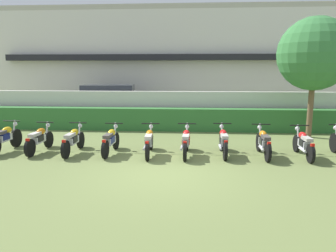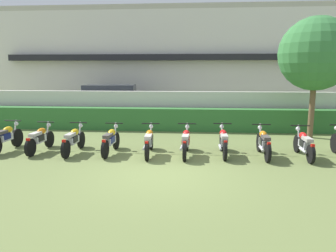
{
  "view_description": "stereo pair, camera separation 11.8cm",
  "coord_description": "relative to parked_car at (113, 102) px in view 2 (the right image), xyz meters",
  "views": [
    {
      "loc": [
        0.72,
        -8.07,
        2.7
      ],
      "look_at": [
        0.0,
        2.26,
        0.88
      ],
      "focal_mm": 34.4,
      "sensor_mm": 36.0,
      "label": 1
    },
    {
      "loc": [
        0.83,
        -8.06,
        2.7
      ],
      "look_at": [
        0.0,
        2.26,
        0.88
      ],
      "focal_mm": 34.4,
      "sensor_mm": 36.0,
      "label": 2
    }
  ],
  "objects": [
    {
      "name": "ground",
      "position": [
        3.57,
        -9.17,
        -0.94
      ],
      "size": [
        60.0,
        60.0,
        0.0
      ],
      "primitive_type": "plane",
      "color": "olive"
    },
    {
      "name": "motorcycle_in_row_7",
      "position": [
        6.6,
        -7.22,
        -0.49
      ],
      "size": [
        0.6,
        1.9,
        0.96
      ],
      "rotation": [
        0.0,
        0.0,
        1.57
      ],
      "color": "black",
      "rests_on": "ground"
    },
    {
      "name": "compound_wall",
      "position": [
        3.57,
        -2.3,
        -0.09
      ],
      "size": [
        23.59,
        0.3,
        1.7
      ],
      "primitive_type": "cube",
      "color": "silver",
      "rests_on": "ground"
    },
    {
      "name": "motorcycle_in_row_3",
      "position": [
        1.74,
        -7.25,
        -0.5
      ],
      "size": [
        0.6,
        1.8,
        0.95
      ],
      "rotation": [
        0.0,
        0.0,
        1.53
      ],
      "color": "black",
      "rests_on": "ground"
    },
    {
      "name": "motorcycle_in_row_6",
      "position": [
        5.35,
        -7.17,
        -0.48
      ],
      "size": [
        0.6,
        1.86,
        0.97
      ],
      "rotation": [
        0.0,
        0.0,
        1.57
      ],
      "color": "black",
      "rests_on": "ground"
    },
    {
      "name": "building",
      "position": [
        3.57,
        5.3,
        2.31
      ],
      "size": [
        24.83,
        6.5,
        6.5
      ],
      "color": "silver",
      "rests_on": "ground"
    },
    {
      "name": "motorcycle_in_row_1",
      "position": [
        -0.67,
        -7.19,
        -0.5
      ],
      "size": [
        0.6,
        1.82,
        0.94
      ],
      "rotation": [
        0.0,
        0.0,
        1.53
      ],
      "color": "black",
      "rests_on": "ground"
    },
    {
      "name": "motorcycle_in_row_4",
      "position": [
        3.0,
        -7.3,
        -0.49
      ],
      "size": [
        0.6,
        1.93,
        0.95
      ],
      "rotation": [
        0.0,
        0.0,
        1.61
      ],
      "color": "black",
      "rests_on": "ground"
    },
    {
      "name": "motorcycle_in_row_5",
      "position": [
        4.17,
        -7.29,
        -0.49
      ],
      "size": [
        0.6,
        1.91,
        0.96
      ],
      "rotation": [
        0.0,
        0.0,
        1.54
      ],
      "color": "black",
      "rests_on": "ground"
    },
    {
      "name": "hedge_row",
      "position": [
        3.57,
        -3.0,
        -0.44
      ],
      "size": [
        18.87,
        0.7,
        1.0
      ],
      "primitive_type": "cube",
      "color": "#337033",
      "rests_on": "ground"
    },
    {
      "name": "tree_near_inspector",
      "position": [
        9.07,
        -4.14,
        2.35
      ],
      "size": [
        2.84,
        2.84,
        4.72
      ],
      "color": "brown",
      "rests_on": "ground"
    },
    {
      "name": "motorcycle_in_row_2",
      "position": [
        0.51,
        -7.27,
        -0.5
      ],
      "size": [
        0.6,
        1.92,
        0.94
      ],
      "rotation": [
        0.0,
        0.0,
        1.56
      ],
      "color": "black",
      "rests_on": "ground"
    },
    {
      "name": "motorcycle_in_row_0",
      "position": [
        -1.84,
        -7.19,
        -0.48
      ],
      "size": [
        0.6,
        1.88,
        0.98
      ],
      "rotation": [
        0.0,
        0.0,
        1.54
      ],
      "color": "black",
      "rests_on": "ground"
    },
    {
      "name": "parked_car",
      "position": [
        0.0,
        0.0,
        0.0
      ],
      "size": [
        4.66,
        2.44,
        1.89
      ],
      "rotation": [
        0.0,
        0.0,
        0.1
      ],
      "color": "black",
      "rests_on": "ground"
    },
    {
      "name": "motorcycle_in_row_8",
      "position": [
        7.82,
        -7.24,
        -0.5
      ],
      "size": [
        0.6,
        1.88,
        0.94
      ],
      "rotation": [
        0.0,
        0.0,
        1.56
      ],
      "color": "black",
      "rests_on": "ground"
    }
  ]
}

